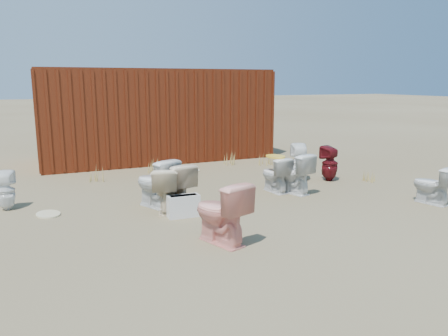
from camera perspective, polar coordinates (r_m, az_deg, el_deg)
name	(u,v)px	position (r m, az deg, el deg)	size (l,w,h in m)	color
ground	(238,206)	(7.50, 1.89, -4.95)	(100.00, 100.00, 0.00)	brown
shipping_container	(155,114)	(12.12, -9.03, 6.92)	(6.00, 2.40, 2.40)	#521A0D
toilet_front_a	(156,183)	(7.41, -8.91, -1.95)	(0.47, 0.82, 0.83)	silver
toilet_front_pink	(221,212)	(5.71, -0.45, -5.80)	(0.47, 0.82, 0.84)	#FA9F90
toilet_front_c	(294,173)	(8.34, 9.07, -0.68)	(0.43, 0.76, 0.77)	white
toilet_front_maroon	(330,164)	(9.54, 13.65, 0.56)	(0.34, 0.34, 0.74)	#5B0F14
toilet_front_e	(432,185)	(8.35, 25.53, -2.00)	(0.37, 0.65, 0.67)	silver
toilet_back_a	(6,191)	(8.03, -26.63, -2.67)	(0.29, 0.30, 0.65)	white
toilet_back_beige_left	(176,186)	(7.26, -6.25, -2.34)	(0.44, 0.77, 0.78)	beige
toilet_back_beige_right	(165,189)	(7.16, -7.71, -2.78)	(0.41, 0.72, 0.74)	beige
toilet_back_yellowlid	(275,175)	(8.39, 6.68, -0.86)	(0.38, 0.67, 0.68)	silver
toilet_back_e	(299,163)	(9.38, 9.81, 0.71)	(0.36, 0.37, 0.80)	white
yellow_lid	(275,156)	(8.33, 6.74, 1.52)	(0.34, 0.43, 0.03)	yellow
loose_tank	(184,206)	(6.88, -5.31, -4.97)	(0.50, 0.20, 0.35)	silver
loose_lid_near	(192,170)	(10.38, -4.21, -0.32)	(0.38, 0.49, 0.02)	beige
loose_lid_far	(48,214)	(7.53, -21.97, -5.61)	(0.36, 0.47, 0.02)	beige
weed_clump_a	(94,175)	(9.65, -16.65, -0.82)	(0.36, 0.36, 0.30)	#A28A40
weed_clump_b	(183,166)	(10.17, -5.35, 0.22)	(0.32, 0.32, 0.30)	#A28A40
weed_clump_c	(266,159)	(11.09, 5.48, 1.20)	(0.36, 0.36, 0.32)	#A28A40
weed_clump_d	(154,166)	(10.34, -9.18, 0.26)	(0.30, 0.30, 0.28)	#A28A40
weed_clump_e	(229,158)	(11.08, 0.71, 1.26)	(0.34, 0.34, 0.33)	#A28A40
weed_clump_f	(373,176)	(9.76, 18.85, -1.02)	(0.28, 0.28, 0.23)	#A28A40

